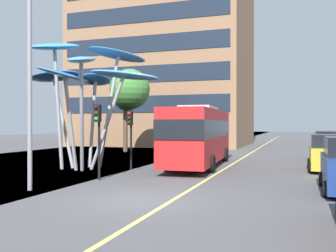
% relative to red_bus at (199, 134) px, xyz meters
% --- Properties ---
extents(ground, '(120.00, 240.00, 0.10)m').
position_rel_red_bus_xyz_m(ground, '(-0.03, -10.86, -2.07)').
color(ground, '#4C4C4F').
extents(red_bus, '(3.27, 11.09, 3.70)m').
position_rel_red_bus_xyz_m(red_bus, '(0.00, 0.00, 0.00)').
color(red_bus, red).
rests_on(red_bus, ground).
extents(leaf_sculpture, '(9.34, 8.39, 7.51)m').
position_rel_red_bus_xyz_m(leaf_sculpture, '(-6.08, -3.65, 3.55)').
color(leaf_sculpture, '#9EA0A5').
rests_on(leaf_sculpture, ground).
extents(traffic_light_kerb_near, '(0.28, 0.42, 3.52)m').
position_rel_red_bus_xyz_m(traffic_light_kerb_near, '(-2.97, -7.30, 0.53)').
color(traffic_light_kerb_near, black).
rests_on(traffic_light_kerb_near, ground).
extents(traffic_light_kerb_far, '(0.28, 0.42, 3.35)m').
position_rel_red_bus_xyz_m(traffic_light_kerb_far, '(-3.27, -3.07, 0.41)').
color(traffic_light_kerb_far, black).
rests_on(traffic_light_kerb_far, ground).
extents(car_parked_far, '(2.04, 3.90, 2.03)m').
position_rel_red_bus_xyz_m(car_parked_far, '(7.37, -0.14, -1.07)').
color(car_parked_far, gold).
rests_on(car_parked_far, ground).
extents(car_side_street, '(2.05, 4.54, 2.10)m').
position_rel_red_bus_xyz_m(car_side_street, '(7.86, 6.72, -1.04)').
color(car_side_street, maroon).
rests_on(car_side_street, ground).
extents(street_lamp, '(1.91, 0.44, 8.25)m').
position_rel_red_bus_xyz_m(street_lamp, '(-3.76, -10.57, 3.21)').
color(street_lamp, gray).
rests_on(street_lamp, ground).
extents(tree_pavement_near, '(3.87, 4.15, 7.68)m').
position_rel_red_bus_xyz_m(tree_pavement_near, '(-8.97, 9.25, 3.71)').
color(tree_pavement_near, brown).
rests_on(tree_pavement_near, ground).
extents(tree_pavement_far, '(4.13, 4.55, 7.02)m').
position_rel_red_bus_xyz_m(tree_pavement_far, '(-10.59, 20.42, 2.46)').
color(tree_pavement_far, brown).
rests_on(tree_pavement_far, ground).
extents(backdrop_building, '(20.48, 15.71, 26.39)m').
position_rel_red_bus_xyz_m(backdrop_building, '(-10.37, 23.58, 11.18)').
color(backdrop_building, '#936B4C').
rests_on(backdrop_building, ground).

